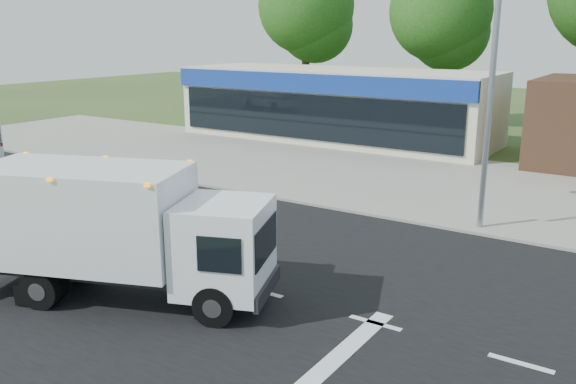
% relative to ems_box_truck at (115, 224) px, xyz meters
% --- Properties ---
extents(ground, '(120.00, 120.00, 0.00)m').
position_rel_ems_box_truck_xyz_m(ground, '(2.62, 2.04, -1.80)').
color(ground, '#385123').
rests_on(ground, ground).
extents(road_asphalt, '(60.00, 14.00, 0.02)m').
position_rel_ems_box_truck_xyz_m(road_asphalt, '(2.62, 2.04, -1.79)').
color(road_asphalt, black).
rests_on(road_asphalt, ground).
extents(sidewalk, '(60.00, 2.40, 0.12)m').
position_rel_ems_box_truck_xyz_m(sidewalk, '(2.62, 10.24, -1.74)').
color(sidewalk, gray).
rests_on(sidewalk, ground).
extents(parking_apron, '(60.00, 9.00, 0.02)m').
position_rel_ems_box_truck_xyz_m(parking_apron, '(2.62, 16.04, -1.79)').
color(parking_apron, gray).
rests_on(parking_apron, ground).
extents(lane_markings, '(55.20, 7.00, 0.01)m').
position_rel_ems_box_truck_xyz_m(lane_markings, '(3.97, 0.69, -1.78)').
color(lane_markings, silver).
rests_on(lane_markings, road_asphalt).
extents(ems_box_truck, '(7.35, 4.51, 3.12)m').
position_rel_ems_box_truck_xyz_m(ems_box_truck, '(0.00, 0.00, 0.00)').
color(ems_box_truck, black).
rests_on(ems_box_truck, ground).
extents(retail_strip_mall, '(18.00, 6.20, 4.00)m').
position_rel_ems_box_truck_xyz_m(retail_strip_mall, '(-6.38, 21.97, 0.21)').
color(retail_strip_mall, beige).
rests_on(retail_strip_mall, ground).
extents(traffic_signal_pole, '(3.51, 0.25, 8.00)m').
position_rel_ems_box_truck_xyz_m(traffic_signal_pole, '(4.97, 9.64, 3.12)').
color(traffic_signal_pole, gray).
rests_on(traffic_signal_pole, ground).
extents(background_trees, '(36.77, 7.39, 12.10)m').
position_rel_ems_box_truck_xyz_m(background_trees, '(1.77, 30.21, 5.58)').
color(background_trees, '#332114').
rests_on(background_trees, ground).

